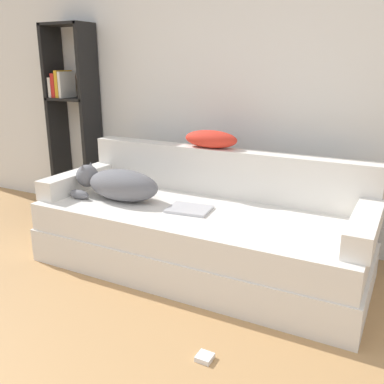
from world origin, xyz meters
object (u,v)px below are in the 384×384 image
Objects in this scene: couch at (198,240)px; dog at (118,184)px; power_adapter at (205,357)px; laptop at (189,209)px; bookshelf at (72,109)px; throw_pillow at (211,139)px.

dog reaches higher than couch.
dog is at bearing 144.33° from power_adapter.
laptop is 1.80m from bookshelf.
couch is 3.25× the size of dog.
laptop is 0.60m from throw_pillow.
bookshelf reaches higher than laptop.
bookshelf is (-1.59, 0.64, 0.53)m from laptop.
couch is at bearing -75.64° from throw_pillow.
dog is at bearing 175.67° from laptop.
power_adapter is (0.47, -0.86, -0.20)m from couch.
throw_pillow is at bearing -7.38° from bookshelf.
bookshelf reaches higher than power_adapter.
laptop is (-0.05, -0.05, 0.23)m from couch.
couch is 28.97× the size of power_adapter.
laptop reaches higher than power_adapter.
throw_pillow is at bearing 41.70° from dog.
couch is 1.00m from power_adapter.
power_adapter is at bearing -64.00° from laptop.
bookshelf reaches higher than dog.
throw_pillow is at bearing 114.63° from power_adapter.
throw_pillow is 5.30× the size of power_adapter.
couch reaches higher than power_adapter.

